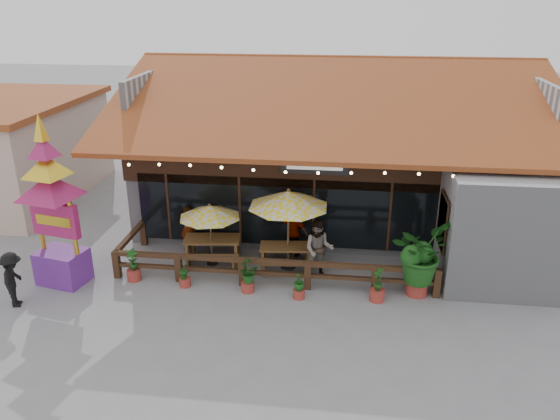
# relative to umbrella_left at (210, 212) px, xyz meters

# --- Properties ---
(ground) EXTENTS (100.00, 100.00, 0.00)m
(ground) POSITION_rel_umbrella_left_xyz_m (3.75, -0.73, -1.87)
(ground) COLOR gray
(ground) RESTS_ON ground
(restaurant_building) EXTENTS (15.50, 14.73, 6.09)m
(restaurant_building) POSITION_rel_umbrella_left_xyz_m (4.01, 5.88, 0.34)
(restaurant_building) COLOR #A9A9AE
(restaurant_building) RESTS_ON ground
(patio_railing) EXTENTS (10.00, 2.60, 0.92)m
(patio_railing) POSITION_rel_umbrella_left_xyz_m (1.50, -1.00, -1.25)
(patio_railing) COLOR #442C18
(patio_railing) RESTS_ON ground
(umbrella_left) EXTENTS (2.28, 2.28, 2.14)m
(umbrella_left) POSITION_rel_umbrella_left_xyz_m (0.00, 0.00, 0.00)
(umbrella_left) COLOR brown
(umbrella_left) RESTS_ON ground
(umbrella_right) EXTENTS (3.40, 3.40, 2.74)m
(umbrella_right) POSITION_rel_umbrella_left_xyz_m (2.52, 0.05, 0.53)
(umbrella_right) COLOR brown
(umbrella_right) RESTS_ON ground
(picnic_table_left) EXTENTS (1.99, 1.78, 0.87)m
(picnic_table_left) POSITION_rel_umbrella_left_xyz_m (-0.00, 0.15, -1.28)
(picnic_table_left) COLOR brown
(picnic_table_left) RESTS_ON ground
(picnic_table_right) EXTENTS (1.79, 1.58, 0.80)m
(picnic_table_right) POSITION_rel_umbrella_left_xyz_m (2.45, 0.02, -1.33)
(picnic_table_right) COLOR brown
(picnic_table_right) RESTS_ON ground
(thai_sign_tower) EXTENTS (2.48, 2.48, 5.67)m
(thai_sign_tower) POSITION_rel_umbrella_left_xyz_m (-4.27, -1.70, 1.13)
(thai_sign_tower) COLOR #6B2893
(thai_sign_tower) RESTS_ON ground
(tropical_plant) EXTENTS (2.12, 2.20, 2.34)m
(tropical_plant) POSITION_rel_umbrella_left_xyz_m (6.50, -1.15, -0.53)
(tropical_plant) COLOR #9D332A
(tropical_plant) RESTS_ON ground
(diner_a) EXTENTS (0.63, 0.44, 1.63)m
(diner_a) POSITION_rel_umbrella_left_xyz_m (-1.05, 0.99, -1.05)
(diner_a) COLOR #361E11
(diner_a) RESTS_ON ground
(diner_b) EXTENTS (0.95, 0.75, 1.93)m
(diner_b) POSITION_rel_umbrella_left_xyz_m (3.53, -0.42, -0.90)
(diner_b) COLOR #361E11
(diner_b) RESTS_ON ground
(diner_c) EXTENTS (1.12, 0.85, 1.77)m
(diner_c) POSITION_rel_umbrella_left_xyz_m (2.63, 0.99, -0.98)
(diner_c) COLOR #361E11
(diner_c) RESTS_ON ground
(pedestrian) EXTENTS (0.93, 1.21, 1.65)m
(pedestrian) POSITION_rel_umbrella_left_xyz_m (-4.95, -3.17, -1.04)
(pedestrian) COLOR black
(pedestrian) RESTS_ON ground
(planter_a) EXTENTS (0.43, 0.43, 1.05)m
(planter_a) POSITION_rel_umbrella_left_xyz_m (-2.17, -1.34, -1.42)
(planter_a) COLOR #9D332A
(planter_a) RESTS_ON ground
(planter_b) EXTENTS (0.36, 0.39, 0.85)m
(planter_b) POSITION_rel_umbrella_left_xyz_m (-0.48, -1.53, -1.48)
(planter_b) COLOR #9D332A
(planter_b) RESTS_ON ground
(planter_c) EXTENTS (0.77, 0.74, 0.97)m
(planter_c) POSITION_rel_umbrella_left_xyz_m (1.48, -1.60, -1.32)
(planter_c) COLOR #9D332A
(planter_c) RESTS_ON ground
(planter_d) EXTENTS (0.44, 0.44, 0.84)m
(planter_d) POSITION_rel_umbrella_left_xyz_m (3.04, -1.79, -1.46)
(planter_d) COLOR #9D332A
(planter_d) RESTS_ON ground
(planter_e) EXTENTS (0.44, 0.44, 1.07)m
(planter_e) POSITION_rel_umbrella_left_xyz_m (5.32, -1.65, -1.42)
(planter_e) COLOR #9D332A
(planter_e) RESTS_ON ground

